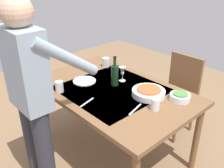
% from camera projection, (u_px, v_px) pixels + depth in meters
% --- Properties ---
extents(ground_plane, '(6.00, 6.00, 0.00)m').
position_uv_depth(ground_plane, '(112.00, 151.00, 2.72)').
color(ground_plane, '#846647').
extents(dining_table, '(1.56, 0.99, 0.77)m').
position_uv_depth(dining_table, '(112.00, 95.00, 2.40)').
color(dining_table, brown).
rests_on(dining_table, ground_plane).
extents(chair_near, '(0.40, 0.40, 0.91)m').
position_uv_depth(chair_near, '(179.00, 89.00, 2.89)').
color(chair_near, '#523019').
rests_on(chair_near, ground_plane).
extents(person_server, '(0.42, 0.61, 1.69)m').
position_uv_depth(person_server, '(33.00, 95.00, 1.86)').
color(person_server, '#2D2D38').
rests_on(person_server, ground_plane).
extents(wine_bottle, '(0.07, 0.07, 0.30)m').
position_uv_depth(wine_bottle, '(115.00, 75.00, 2.40)').
color(wine_bottle, black).
rests_on(wine_bottle, dining_table).
extents(wine_glass_left, '(0.07, 0.07, 0.15)m').
position_uv_depth(wine_glass_left, '(122.00, 71.00, 2.48)').
color(wine_glass_left, white).
rests_on(wine_glass_left, dining_table).
extents(water_cup_near_left, '(0.07, 0.07, 0.10)m').
position_uv_depth(water_cup_near_left, '(155.00, 104.00, 2.02)').
color(water_cup_near_left, silver).
rests_on(water_cup_near_left, dining_table).
extents(water_cup_near_right, '(0.07, 0.07, 0.11)m').
position_uv_depth(water_cup_near_right, '(59.00, 87.00, 2.29)').
color(water_cup_near_right, silver).
rests_on(water_cup_near_right, dining_table).
extents(water_cup_far_left, '(0.07, 0.07, 0.09)m').
position_uv_depth(water_cup_far_left, '(39.00, 75.00, 2.55)').
color(water_cup_far_left, silver).
rests_on(water_cup_far_left, dining_table).
extents(water_cup_far_right, '(0.08, 0.08, 0.11)m').
position_uv_depth(water_cup_far_right, '(106.00, 62.00, 2.84)').
color(water_cup_far_right, silver).
rests_on(water_cup_far_right, dining_table).
extents(serving_bowl_pasta, '(0.30, 0.30, 0.07)m').
position_uv_depth(serving_bowl_pasta, '(149.00, 92.00, 2.24)').
color(serving_bowl_pasta, silver).
rests_on(serving_bowl_pasta, dining_table).
extents(side_bowl_salad, '(0.18, 0.18, 0.07)m').
position_uv_depth(side_bowl_salad, '(180.00, 97.00, 2.17)').
color(side_bowl_salad, silver).
rests_on(side_bowl_salad, dining_table).
extents(dinner_plate_near, '(0.23, 0.23, 0.01)m').
position_uv_depth(dinner_plate_near, '(84.00, 81.00, 2.51)').
color(dinner_plate_near, silver).
rests_on(dinner_plate_near, dining_table).
extents(table_knife, '(0.06, 0.20, 0.00)m').
position_uv_depth(table_knife, '(135.00, 109.00, 2.04)').
color(table_knife, silver).
rests_on(table_knife, dining_table).
extents(table_fork, '(0.06, 0.18, 0.00)m').
position_uv_depth(table_fork, '(87.00, 102.00, 2.14)').
color(table_fork, silver).
rests_on(table_fork, dining_table).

